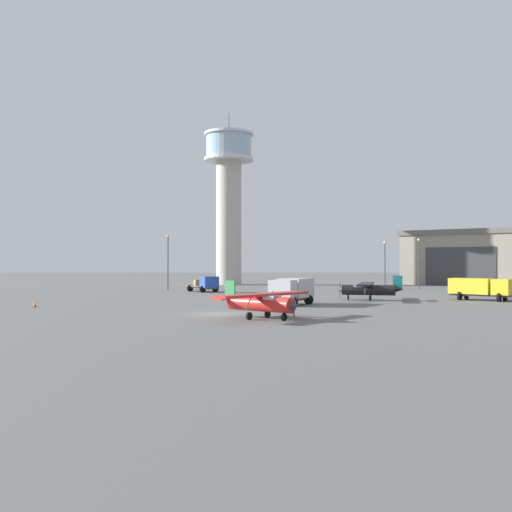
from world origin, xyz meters
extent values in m
plane|color=#60605E|center=(0.00, 0.00, 0.00)|extent=(400.00, 400.00, 0.00)
cylinder|color=#B2AD9E|center=(-0.04, 65.70, 12.42)|extent=(5.06, 5.06, 24.84)
cylinder|color=silver|center=(-0.04, 65.70, 25.14)|extent=(9.89, 9.89, 0.60)
cylinder|color=#99B7C6|center=(-0.04, 65.70, 27.69)|extent=(9.10, 9.10, 4.52)
cylinder|color=silver|center=(-0.04, 65.70, 30.20)|extent=(9.89, 9.89, 0.50)
cylinder|color=#38383D|center=(-0.04, 65.70, 32.45)|extent=(0.16, 0.16, 4.00)
cube|color=gray|center=(49.25, 65.02, 4.90)|extent=(29.92, 28.85, 9.79)
cube|color=#625C52|center=(49.25, 65.02, 10.29)|extent=(30.76, 29.69, 1.00)
cube|color=#38383A|center=(43.71, 57.71, 3.67)|extent=(10.50, 8.01, 7.35)
cylinder|color=red|center=(3.58, -4.17, 1.21)|extent=(5.32, 5.14, 1.23)
cone|color=#38383D|center=(5.99, -6.46, 1.21)|extent=(1.24, 1.24, 0.86)
cube|color=#38383D|center=(5.99, -6.46, 1.21)|extent=(0.11, 0.11, 1.88)
cube|color=red|center=(3.79, -4.37, 1.92)|extent=(7.89, 8.20, 0.20)
cylinder|color=#287A42|center=(2.70, -5.52, 1.51)|extent=(0.73, 0.76, 1.34)
cylinder|color=#287A42|center=(4.88, -3.23, 1.51)|extent=(0.73, 0.76, 1.34)
cube|color=#99B7C6|center=(4.44, -4.99, 1.54)|extent=(1.46, 1.46, 0.69)
cone|color=red|center=(1.17, -1.88, 1.31)|extent=(1.64, 1.62, 0.92)
cube|color=#287A42|center=(1.17, -1.88, 2.10)|extent=(0.87, 0.84, 1.68)
cube|color=red|center=(1.17, -1.88, 1.45)|extent=(2.69, 2.77, 0.10)
cylinder|color=black|center=(5.30, -5.80, 0.30)|extent=(0.53, 0.54, 0.59)
cylinder|color=black|center=(2.68, -4.82, 0.30)|extent=(0.53, 0.54, 0.59)
cylinder|color=black|center=(4.18, -3.24, 0.30)|extent=(0.53, 0.54, 0.59)
cylinder|color=black|center=(17.13, 17.59, 1.20)|extent=(6.25, 2.88, 1.22)
cone|color=#38383D|center=(13.95, 18.51, 1.20)|extent=(1.09, 1.07, 0.86)
cube|color=#38383D|center=(13.95, 18.51, 1.20)|extent=(0.08, 0.11, 1.87)
cube|color=black|center=(16.84, 17.67, 1.91)|extent=(4.15, 9.88, 0.20)
cylinder|color=teal|center=(17.28, 19.19, 1.51)|extent=(0.34, 0.95, 1.34)
cylinder|color=teal|center=(16.41, 16.16, 1.51)|extent=(0.34, 0.95, 1.34)
cube|color=#99B7C6|center=(15.99, 17.92, 1.54)|extent=(1.31, 1.24, 0.69)
cone|color=black|center=(20.31, 16.68, 1.30)|extent=(1.58, 1.26, 0.92)
cube|color=teal|center=(20.31, 16.68, 2.09)|extent=(1.07, 0.41, 1.68)
cube|color=black|center=(20.31, 16.68, 1.45)|extent=(1.67, 3.09, 0.10)
cylinder|color=black|center=(14.86, 18.25, 0.30)|extent=(0.32, 0.61, 0.59)
cylinder|color=black|center=(17.62, 18.58, 0.30)|extent=(0.32, 0.61, 0.59)
cylinder|color=black|center=(17.02, 16.50, 0.30)|extent=(0.32, 0.61, 0.59)
cube|color=#38383D|center=(7.42, 10.44, 0.62)|extent=(4.75, 5.95, 0.24)
cube|color=#B7BABF|center=(6.34, 8.68, 1.70)|extent=(3.01, 2.71, 1.92)
cube|color=#99B7C6|center=(5.94, 8.05, 2.08)|extent=(1.88, 1.21, 0.96)
cube|color=#B7BABF|center=(7.93, 11.25, 1.75)|extent=(4.18, 4.60, 2.01)
cylinder|color=black|center=(7.34, 8.13, 0.50)|extent=(1.00, 0.76, 1.00)
cylinder|color=black|center=(5.39, 9.34, 0.50)|extent=(1.00, 0.76, 1.00)
cylinder|color=black|center=(9.30, 11.30, 0.50)|extent=(1.00, 0.76, 1.00)
cylinder|color=black|center=(7.36, 12.51, 0.50)|extent=(1.00, 0.76, 1.00)
cube|color=#38383D|center=(30.15, 16.88, 0.62)|extent=(6.34, 6.07, 0.24)
cube|color=gold|center=(31.97, 15.19, 1.64)|extent=(3.01, 3.04, 1.80)
cube|color=#99B7C6|center=(32.64, 14.57, 2.00)|extent=(1.42, 1.52, 0.90)
cube|color=gold|center=(29.33, 17.64, 1.65)|extent=(5.02, 4.90, 1.82)
cylinder|color=black|center=(32.64, 16.01, 0.50)|extent=(0.88, 0.92, 1.00)
cylinder|color=black|center=(31.20, 14.46, 0.50)|extent=(0.88, 0.92, 1.00)
cylinder|color=black|center=(29.36, 19.06, 0.50)|extent=(0.88, 0.92, 1.00)
cylinder|color=black|center=(27.92, 17.51, 0.50)|extent=(0.88, 0.92, 1.00)
cube|color=#38383D|center=(-3.61, 37.67, 0.62)|extent=(4.90, 6.31, 0.24)
cube|color=#2847A8|center=(-2.43, 35.76, 1.55)|extent=(2.94, 2.74, 1.63)
cube|color=#99B7C6|center=(-2.00, 35.07, 1.88)|extent=(1.76, 1.13, 0.81)
cube|color=brown|center=(-4.15, 38.54, 0.82)|extent=(4.23, 4.82, 0.16)
cube|color=#997547|center=(-4.37, 38.90, 1.35)|extent=(1.30, 1.30, 0.90)
cylinder|color=black|center=(-1.55, 36.38, 0.50)|extent=(1.00, 0.76, 1.00)
cylinder|color=black|center=(-3.37, 35.25, 0.50)|extent=(1.00, 0.76, 1.00)
cylinder|color=black|center=(-3.68, 39.83, 0.50)|extent=(1.00, 0.76, 1.00)
cylinder|color=black|center=(-5.50, 38.70, 0.50)|extent=(1.00, 0.76, 1.00)
cylinder|color=#38383D|center=(32.17, 46.00, 4.02)|extent=(0.18, 0.18, 8.03)
sphere|color=#F9E5B2|center=(32.17, 46.00, 8.25)|extent=(0.44, 0.44, 0.44)
cylinder|color=#38383D|center=(26.39, 45.83, 3.78)|extent=(0.18, 0.18, 7.56)
sphere|color=#F9E5B2|center=(26.39, 45.83, 7.78)|extent=(0.44, 0.44, 0.44)
cylinder|color=#38383D|center=(-9.48, 43.50, 4.24)|extent=(0.18, 0.18, 8.49)
sphere|color=#F9E5B2|center=(-9.48, 43.50, 8.71)|extent=(0.44, 0.44, 0.44)
cube|color=black|center=(-18.40, 8.54, 0.02)|extent=(0.36, 0.36, 0.04)
cone|color=orange|center=(-18.40, 8.54, 0.37)|extent=(0.30, 0.30, 0.66)
cylinder|color=white|center=(-18.40, 8.54, 0.40)|extent=(0.21, 0.21, 0.08)
camera|label=1|loc=(1.81, -49.01, 4.44)|focal=40.15mm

